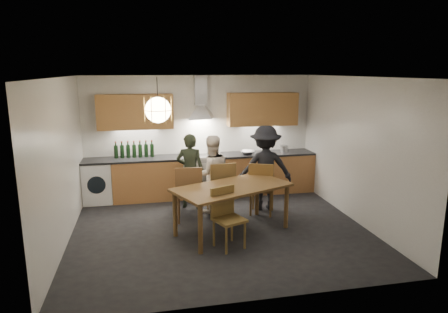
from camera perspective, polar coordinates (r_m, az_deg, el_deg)
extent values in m
plane|color=black|center=(7.07, -0.59, -10.29)|extent=(5.00, 5.00, 0.00)
cube|color=white|center=(8.86, -3.44, 3.09)|extent=(5.00, 0.02, 2.60)
cube|color=white|center=(4.56, 4.90, -5.81)|extent=(5.00, 0.02, 2.60)
cube|color=white|center=(6.67, -22.18, -0.87)|extent=(0.02, 4.50, 2.60)
cube|color=white|center=(7.56, 18.33, 0.88)|extent=(0.02, 4.50, 2.60)
cube|color=silver|center=(6.53, -0.64, 11.29)|extent=(5.00, 4.50, 0.02)
cube|color=tan|center=(8.66, -10.80, -3.22)|extent=(1.45, 0.60, 0.86)
cube|color=tan|center=(9.08, 6.17, -2.35)|extent=(2.05, 0.60, 0.86)
cube|color=white|center=(8.71, -17.56, -3.53)|extent=(0.58, 0.58, 0.85)
cube|color=black|center=(8.55, -12.92, -0.40)|extent=(2.05, 0.62, 0.04)
cube|color=black|center=(8.98, 6.24, 0.43)|extent=(2.05, 0.62, 0.04)
cube|color=silver|center=(8.76, -3.07, -3.04)|extent=(0.90, 0.60, 0.80)
cube|color=black|center=(8.49, -2.78, -3.67)|extent=(0.78, 0.02, 0.42)
cube|color=slate|center=(8.65, -3.11, -0.23)|extent=(0.90, 0.60, 0.08)
cube|color=silver|center=(8.39, -2.84, -0.21)|extent=(0.90, 0.08, 0.04)
cube|color=#B98347|center=(8.52, -12.55, 6.25)|extent=(1.55, 0.35, 0.72)
cube|color=#B98347|center=(8.92, 5.52, 6.74)|extent=(1.55, 0.35, 0.72)
cube|color=silver|center=(8.62, -3.39, 9.46)|extent=(0.26, 0.22, 0.62)
cylinder|color=black|center=(6.32, -9.49, 8.82)|extent=(0.01, 0.01, 0.50)
sphere|color=#FFE0A5|center=(6.34, -9.41, 6.57)|extent=(0.40, 0.40, 0.40)
torus|color=gold|center=(6.34, -9.41, 6.57)|extent=(0.43, 0.43, 0.01)
cube|color=brown|center=(6.68, 1.18, -4.42)|extent=(2.15, 1.65, 0.04)
cylinder|color=brown|center=(6.05, -3.39, -10.37)|extent=(0.07, 0.07, 0.77)
cylinder|color=brown|center=(6.69, -7.01, -8.17)|extent=(0.07, 0.07, 0.77)
cylinder|color=brown|center=(7.07, 8.89, -7.10)|extent=(0.07, 0.07, 0.77)
cylinder|color=brown|center=(7.62, 4.75, -5.54)|extent=(0.07, 0.07, 0.77)
cube|color=brown|center=(7.33, -5.03, -5.30)|extent=(0.52, 0.52, 0.04)
cube|color=brown|center=(7.04, -5.05, -3.65)|extent=(0.47, 0.10, 0.52)
cylinder|color=brown|center=(7.59, -3.55, -6.73)|extent=(0.04, 0.04, 0.48)
cylinder|color=brown|center=(7.23, -3.44, -7.72)|extent=(0.04, 0.04, 0.48)
cylinder|color=brown|center=(7.59, -6.45, -6.80)|extent=(0.04, 0.04, 0.48)
cylinder|color=brown|center=(7.23, -6.50, -7.78)|extent=(0.04, 0.04, 0.48)
cube|color=brown|center=(7.54, -0.56, -4.71)|extent=(0.51, 0.51, 0.05)
cube|color=brown|center=(7.26, -0.11, -3.05)|extent=(0.48, 0.08, 0.52)
cylinder|color=brown|center=(7.84, 0.42, -6.06)|extent=(0.04, 0.04, 0.49)
cylinder|color=brown|center=(7.50, 1.27, -6.95)|extent=(0.04, 0.04, 0.49)
cylinder|color=brown|center=(7.75, -2.33, -6.31)|extent=(0.04, 0.04, 0.49)
cylinder|color=brown|center=(7.40, -1.60, -7.22)|extent=(0.04, 0.04, 0.49)
cube|color=brown|center=(7.67, 5.44, -4.57)|extent=(0.61, 0.61, 0.04)
cube|color=brown|center=(7.40, 5.30, -2.99)|extent=(0.44, 0.22, 0.51)
cylinder|color=brown|center=(7.91, 6.90, -6.04)|extent=(0.04, 0.04, 0.47)
cylinder|color=brown|center=(7.56, 6.66, -6.92)|extent=(0.04, 0.04, 0.47)
cylinder|color=brown|center=(7.95, 4.20, -5.90)|extent=(0.04, 0.04, 0.47)
cylinder|color=brown|center=(7.60, 3.83, -6.76)|extent=(0.04, 0.04, 0.47)
cube|color=brown|center=(6.21, 0.76, -9.02)|extent=(0.55, 0.55, 0.04)
cube|color=brown|center=(6.28, -0.24, -6.34)|extent=(0.41, 0.20, 0.47)
cylinder|color=brown|center=(6.08, 0.33, -11.93)|extent=(0.04, 0.04, 0.44)
cylinder|color=brown|center=(6.35, -1.45, -10.87)|extent=(0.04, 0.04, 0.44)
cylinder|color=brown|center=(6.27, 2.99, -11.20)|extent=(0.04, 0.04, 0.44)
cylinder|color=brown|center=(6.52, 1.15, -10.21)|extent=(0.04, 0.04, 0.44)
imported|color=black|center=(7.93, -4.85, -2.08)|extent=(0.63, 0.50, 1.50)
imported|color=white|center=(7.68, -1.83, -2.51)|extent=(0.82, 0.69, 1.51)
imported|color=black|center=(7.87, 5.89, -1.61)|extent=(1.15, 0.76, 1.66)
imported|color=silver|center=(8.76, 3.39, 0.58)|extent=(0.38, 0.38, 0.08)
cylinder|color=#B4B4B7|center=(9.14, 8.56, 1.10)|extent=(0.19, 0.19, 0.12)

